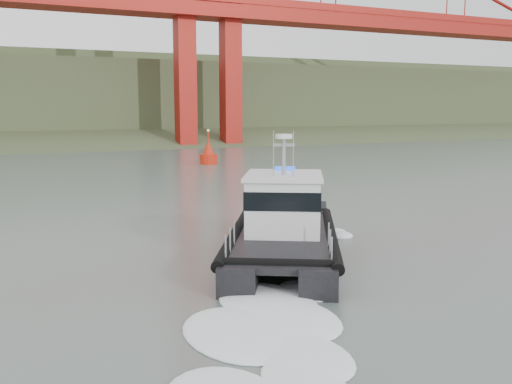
{
  "coord_description": "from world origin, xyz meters",
  "views": [
    {
      "loc": [
        -11.33,
        -15.73,
        6.53
      ],
      "look_at": [
        0.35,
        9.47,
        2.4
      ],
      "focal_mm": 40.0,
      "sensor_mm": 36.0,
      "label": 1
    }
  ],
  "objects": [
    {
      "name": "headlands",
      "position": [
        0.0,
        125.5,
        7.05
      ],
      "size": [
        500.0,
        105.36,
        27.12
      ],
      "color": "#314024",
      "rests_on": "ground"
    },
    {
      "name": "ground",
      "position": [
        0.0,
        0.0,
        0.0
      ],
      "size": [
        400.0,
        400.0,
        0.0
      ],
      "primitive_type": "plane",
      "color": "#4C5B55",
      "rests_on": "ground"
    },
    {
      "name": "patrol_boat",
      "position": [
        0.06,
        6.01,
        1.4
      ],
      "size": [
        9.32,
        12.06,
        5.58
      ],
      "rotation": [
        0.0,
        0.0,
        -0.52
      ],
      "color": "black",
      "rests_on": "ground"
    },
    {
      "name": "nav_buoy",
      "position": [
        11.49,
        46.66,
        1.12
      ],
      "size": [
        2.05,
        2.05,
        4.28
      ],
      "color": "red",
      "rests_on": "ground"
    }
  ]
}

